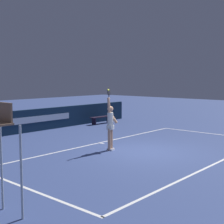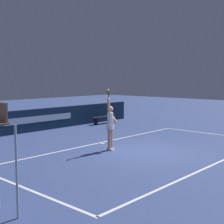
{
  "view_description": "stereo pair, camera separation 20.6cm",
  "coord_description": "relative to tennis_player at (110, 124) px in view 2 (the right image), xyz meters",
  "views": [
    {
      "loc": [
        -10.3,
        -7.23,
        2.9
      ],
      "look_at": [
        -0.49,
        1.36,
        1.5
      ],
      "focal_mm": 52.11,
      "sensor_mm": 36.0,
      "label": 1
    },
    {
      "loc": [
        -10.17,
        -7.38,
        2.9
      ],
      "look_at": [
        -0.49,
        1.36,
        1.5
      ],
      "focal_mm": 52.11,
      "sensor_mm": 36.0,
      "label": 2
    }
  ],
  "objects": [
    {
      "name": "back_wall",
      "position": [
        0.74,
        6.07,
        -0.45
      ],
      "size": [
        14.49,
        0.19,
        1.21
      ],
      "color": "#142A41",
      "rests_on": "ground"
    },
    {
      "name": "tennis_player",
      "position": [
        0.0,
        0.0,
        0.0
      ],
      "size": [
        0.51,
        0.42,
        2.54
      ],
      "color": "tan",
      "rests_on": "ground"
    },
    {
      "name": "tennis_ball",
      "position": [
        -0.24,
        -0.11,
        1.36
      ],
      "size": [
        0.07,
        0.07,
        0.07
      ],
      "color": "#CEE235"
    },
    {
      "name": "courtside_bench_far",
      "position": [
        5.22,
        5.35,
        -0.7
      ],
      "size": [
        1.72,
        0.43,
        0.46
      ],
      "color": "black",
      "rests_on": "ground"
    },
    {
      "name": "ground_plane",
      "position": [
        0.74,
        -1.22,
        -1.06
      ],
      "size": [
        60.0,
        60.0,
        0.0
      ],
      "primitive_type": "plane",
      "color": "#36477E"
    },
    {
      "name": "court_lines",
      "position": [
        0.74,
        -1.33,
        -1.05
      ],
      "size": [
        11.22,
        5.44,
        0.0
      ],
      "color": "white",
      "rests_on": "ground"
    }
  ]
}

